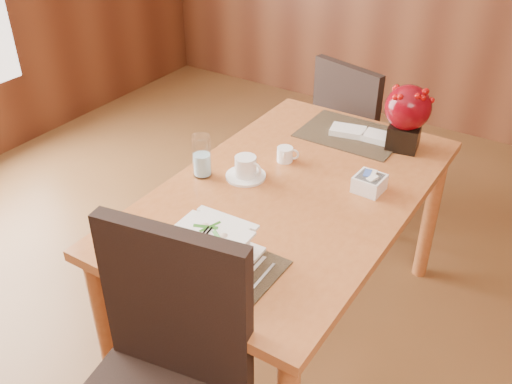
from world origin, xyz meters
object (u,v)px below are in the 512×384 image
Objects in this scene: coffee_cup at (246,169)px; far_chair at (356,132)px; soup_setting at (209,248)px; berry_decor at (407,114)px; bread_plate at (125,240)px; sugar_caddy at (369,183)px; near_chair at (158,383)px; dining_table at (291,209)px; creamer_jug at (285,154)px; water_glass at (202,156)px.

coffee_cup is 1.06m from far_chair.
berry_decor is (0.25, 1.08, 0.11)m from soup_setting.
berry_decor is 1.29m from bread_plate.
bread_plate is at bearing -115.73° from berry_decor.
near_chair is (-0.18, -1.05, -0.19)m from sugar_caddy.
berry_decor is at bearing 146.95° from far_chair.
soup_setting is (-0.01, -0.52, 0.15)m from dining_table.
soup_setting is 0.96× the size of berry_decor.
bread_plate is 0.52m from near_chair.
berry_decor reaches higher than creamer_jug.
water_glass is 0.50m from bread_plate.
soup_setting is at bearing -90.79° from dining_table.
coffee_cup is 1.51× the size of sugar_caddy.
water_glass reaches higher than sugar_caddy.
creamer_jug is (-0.13, 0.70, -0.02)m from soup_setting.
sugar_caddy is at bearing 22.67° from water_glass.
berry_decor is (0.37, 0.38, 0.13)m from creamer_jug.
berry_decor reaches higher than coffee_cup.
water_glass is 1.10× the size of bread_plate.
far_chair is (0.20, 1.11, -0.31)m from water_glass.
creamer_jug is at bearing 98.24° from soup_setting.
sugar_caddy is 0.43m from berry_decor.
far_chair is (0.16, 1.60, -0.23)m from bread_plate.
coffee_cup is 1.01× the size of bread_plate.
far_chair reaches higher than dining_table.
soup_setting is 0.44m from near_chair.
sugar_caddy is at bearing 131.28° from far_chair.
dining_table is 0.33m from sugar_caddy.
bread_plate is 0.15× the size of near_chair.
soup_setting is at bearing -68.93° from coffee_cup.
bread_plate is at bearing 99.75° from far_chair.
sugar_caddy is (0.26, 0.68, -0.02)m from soup_setting.
creamer_jug is 0.81× the size of sugar_caddy.
coffee_cup is (-0.20, -0.02, 0.14)m from dining_table.
berry_decor reaches higher than dining_table.
far_chair is at bearing 115.90° from sugar_caddy.
dining_table is 5.40× the size of soup_setting.
far_chair is at bearing 66.77° from creamer_jug.
sugar_caddy is 0.10× the size of near_chair.
soup_setting is 1.58× the size of water_glass.
far_chair reaches higher than creamer_jug.
near_chair is at bearing -61.43° from water_glass.
coffee_cup is at bearing 27.20° from water_glass.
far_chair is (-0.23, 1.90, -0.07)m from near_chair.
soup_setting is at bearing 92.58° from near_chair.
bread_plate is at bearing -127.39° from sugar_caddy.
soup_setting is 0.32m from bread_plate.
bread_plate is at bearing -128.03° from creamer_jug.
dining_table is 0.66m from berry_decor.
dining_table is 13.93× the size of sugar_caddy.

